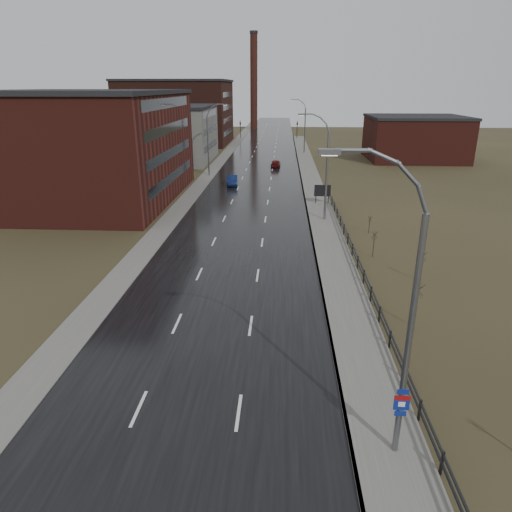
# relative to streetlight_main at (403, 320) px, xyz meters

# --- Properties ---
(ground) EXTENTS (320.00, 320.00, 0.00)m
(ground) POSITION_rel_streetlight_main_xyz_m (-8.47, -2.00, -6.06)
(ground) COLOR #2D2819
(ground) RESTS_ON ground
(road) EXTENTS (14.00, 300.00, 0.06)m
(road) POSITION_rel_streetlight_main_xyz_m (-8.47, 58.00, -6.03)
(road) COLOR black
(road) RESTS_ON ground
(sidewalk_right) EXTENTS (3.20, 180.00, 0.18)m
(sidewalk_right) POSITION_rel_streetlight_main_xyz_m (0.13, 33.00, -5.97)
(sidewalk_right) COLOR #595651
(sidewalk_right) RESTS_ON ground
(curb_right) EXTENTS (0.16, 180.00, 0.18)m
(curb_right) POSITION_rel_streetlight_main_xyz_m (-1.39, 33.00, -5.97)
(curb_right) COLOR slate
(curb_right) RESTS_ON ground
(sidewalk_left) EXTENTS (2.40, 260.00, 0.12)m
(sidewalk_left) POSITION_rel_streetlight_main_xyz_m (-16.67, 58.00, -6.00)
(sidewalk_left) COLOR #595651
(sidewalk_left) RESTS_ON ground
(warehouse_near) EXTENTS (22.44, 28.56, 13.50)m
(warehouse_near) POSITION_rel_streetlight_main_xyz_m (-29.46, 43.00, 0.70)
(warehouse_near) COLOR #471914
(warehouse_near) RESTS_ON ground
(warehouse_mid) EXTENTS (16.32, 20.40, 10.50)m
(warehouse_mid) POSITION_rel_streetlight_main_xyz_m (-26.46, 76.00, -0.80)
(warehouse_mid) COLOR slate
(warehouse_mid) RESTS_ON ground
(warehouse_far) EXTENTS (26.52, 24.48, 15.50)m
(warehouse_far) POSITION_rel_streetlight_main_xyz_m (-31.47, 106.00, 1.70)
(warehouse_far) COLOR #331611
(warehouse_far) RESTS_ON ground
(building_right) EXTENTS (18.36, 16.32, 8.50)m
(building_right) POSITION_rel_streetlight_main_xyz_m (21.83, 80.00, -1.80)
(building_right) COLOR #471914
(building_right) RESTS_ON ground
(smokestack) EXTENTS (2.70, 2.70, 30.70)m
(smokestack) POSITION_rel_streetlight_main_xyz_m (-14.47, 148.00, 9.44)
(smokestack) COLOR #331611
(smokestack) RESTS_ON ground
(streetlight_main) EXTENTS (3.91, 0.29, 12.11)m
(streetlight_main) POSITION_rel_streetlight_main_xyz_m (0.00, 0.00, 0.00)
(streetlight_main) COLOR slate
(streetlight_main) RESTS_ON ground
(streetlight_right_mid) EXTENTS (3.36, 0.28, 11.35)m
(streetlight_right_mid) POSITION_rel_streetlight_main_xyz_m (0.03, 34.00, -0.22)
(streetlight_right_mid) COLOR slate
(streetlight_right_mid) RESTS_ON ground
(streetlight_left) EXTENTS (3.36, 0.28, 11.35)m
(streetlight_left) POSITION_rel_streetlight_main_xyz_m (-16.17, 60.00, -0.22)
(streetlight_left) COLOR slate
(streetlight_left) RESTS_ON ground
(streetlight_right_far) EXTENTS (3.36, 0.28, 11.35)m
(streetlight_right_far) POSITION_rel_streetlight_main_xyz_m (0.03, 88.00, -0.22)
(streetlight_right_far) COLOR slate
(streetlight_right_far) RESTS_ON ground
(guardrail) EXTENTS (0.10, 53.05, 1.10)m
(guardrail) POSITION_rel_streetlight_main_xyz_m (1.83, 16.32, -5.35)
(guardrail) COLOR black
(guardrail) RESTS_ON ground
(shrub_c) EXTENTS (0.68, 0.72, 2.89)m
(shrub_c) POSITION_rel_streetlight_main_xyz_m (3.86, 10.53, -4.52)
(shrub_c) COLOR #382D23
(shrub_c) RESTS_ON ground
(shrub_d) EXTENTS (0.56, 0.59, 2.37)m
(shrub_d) POSITION_rel_streetlight_main_xyz_m (6.18, 17.70, -4.80)
(shrub_d) COLOR #382D23
(shrub_d) RESTS_ON ground
(shrub_e) EXTENTS (0.55, 0.58, 2.34)m
(shrub_e) POSITION_rel_streetlight_main_xyz_m (3.58, 22.84, -4.82)
(shrub_e) COLOR #382D23
(shrub_e) RESTS_ON ground
(shrub_f) EXTENTS (0.43, 0.45, 1.77)m
(shrub_f) POSITION_rel_streetlight_main_xyz_m (4.43, 29.72, -5.12)
(shrub_f) COLOR #382D23
(shrub_f) RESTS_ON ground
(billboard) EXTENTS (2.03, 0.17, 2.48)m
(billboard) POSITION_rel_streetlight_main_xyz_m (0.63, 41.41, -4.38)
(billboard) COLOR black
(billboard) RESTS_ON ground
(traffic_light_left) EXTENTS (0.58, 2.73, 5.30)m
(traffic_light_left) POSITION_rel_streetlight_main_xyz_m (-16.47, 118.00, -1.46)
(traffic_light_left) COLOR black
(traffic_light_left) RESTS_ON ground
(traffic_light_right) EXTENTS (0.58, 2.73, 5.30)m
(traffic_light_right) POSITION_rel_streetlight_main_xyz_m (-0.47, 118.00, -1.46)
(traffic_light_right) COLOR black
(traffic_light_right) RESTS_ON ground
(car_near) EXTENTS (1.98, 4.53, 1.45)m
(car_near) POSITION_rel_streetlight_main_xyz_m (-11.82, 52.38, -5.34)
(car_near) COLOR #0D1A44
(car_near) RESTS_ON ground
(car_far) EXTENTS (1.82, 4.07, 1.36)m
(car_far) POSITION_rel_streetlight_main_xyz_m (-5.63, 68.96, -5.38)
(car_far) COLOR #530E0D
(car_far) RESTS_ON ground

